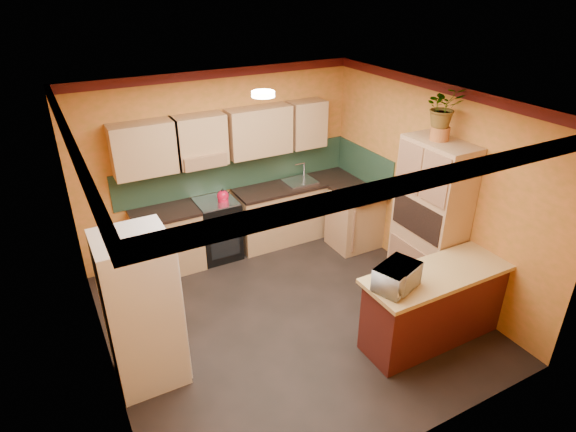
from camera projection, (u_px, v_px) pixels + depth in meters
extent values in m
plane|color=black|center=(289.00, 317.00, 6.03)|extent=(4.20, 4.20, 0.00)
cube|color=white|center=(289.00, 102.00, 4.80)|extent=(4.20, 4.20, 0.04)
cube|color=orange|center=(221.00, 163.00, 7.06)|extent=(4.20, 0.04, 2.70)
cube|color=orange|center=(416.00, 331.00, 3.77)|extent=(4.20, 0.04, 2.70)
cube|color=orange|center=(93.00, 271.00, 4.53)|extent=(0.04, 4.20, 2.70)
cube|color=orange|center=(430.00, 186.00, 6.30)|extent=(0.04, 4.20, 2.70)
cube|color=#1C3321|center=(238.00, 171.00, 7.23)|extent=(3.70, 0.02, 0.53)
cube|color=#1C3321|center=(364.00, 165.00, 7.47)|extent=(0.02, 1.40, 0.53)
cube|color=tan|center=(230.00, 136.00, 6.77)|extent=(3.10, 0.34, 0.70)
cylinder|color=white|center=(263.00, 94.00, 5.29)|extent=(0.26, 0.26, 0.06)
cube|color=tan|center=(256.00, 220.00, 7.41)|extent=(3.65, 0.60, 0.88)
cube|color=black|center=(255.00, 193.00, 7.20)|extent=(3.65, 0.62, 0.04)
cube|color=black|center=(217.00, 229.00, 7.14)|extent=(0.58, 0.58, 0.91)
cube|color=silver|center=(300.00, 182.00, 7.51)|extent=(0.48, 0.40, 0.03)
cube|color=tan|center=(357.00, 219.00, 7.45)|extent=(0.60, 0.80, 0.88)
cube|color=black|center=(359.00, 192.00, 7.24)|extent=(0.62, 0.80, 0.04)
cube|color=white|center=(142.00, 310.00, 4.79)|extent=(0.68, 0.66, 1.70)
cube|color=tan|center=(430.00, 221.00, 6.08)|extent=(0.48, 0.90, 2.10)
cylinder|color=#A95B28|center=(440.00, 133.00, 5.60)|extent=(0.22, 0.22, 0.16)
imported|color=tan|center=(444.00, 107.00, 5.46)|extent=(0.53, 0.50, 0.47)
cube|color=#551316|center=(438.00, 306.00, 5.51)|extent=(1.80, 0.55, 0.88)
cube|color=tan|center=(444.00, 272.00, 5.30)|extent=(1.90, 0.65, 0.05)
imported|color=white|center=(397.00, 277.00, 4.94)|extent=(0.56, 0.47, 0.27)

